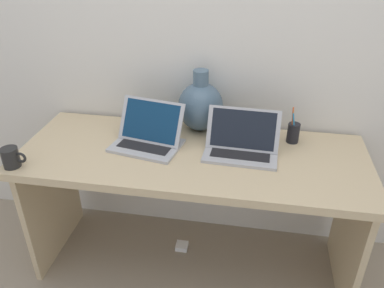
% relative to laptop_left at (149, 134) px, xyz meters
% --- Properties ---
extents(ground_plane, '(6.00, 6.00, 0.00)m').
position_rel_laptop_left_xyz_m(ground_plane, '(0.23, -0.05, -0.79)').
color(ground_plane, gray).
extents(back_wall, '(4.40, 0.04, 2.40)m').
position_rel_laptop_left_xyz_m(back_wall, '(0.23, 0.31, 0.41)').
color(back_wall, silver).
rests_on(back_wall, ground).
extents(desk, '(1.68, 0.64, 0.73)m').
position_rel_laptop_left_xyz_m(desk, '(0.23, -0.05, -0.20)').
color(desk, '#D1B78C').
rests_on(desk, ground).
extents(laptop_left, '(0.37, 0.29, 0.21)m').
position_rel_laptop_left_xyz_m(laptop_left, '(0.00, 0.00, 0.00)').
color(laptop_left, '#B2B2B7').
rests_on(laptop_left, desk).
extents(laptop_right, '(0.36, 0.23, 0.20)m').
position_rel_laptop_left_xyz_m(laptop_right, '(0.46, 0.00, -0.00)').
color(laptop_right, '#B2B2B7').
rests_on(laptop_right, desk).
extents(green_vase, '(0.24, 0.24, 0.33)m').
position_rel_laptop_left_xyz_m(green_vase, '(0.23, 0.21, 0.08)').
color(green_vase, slate).
rests_on(green_vase, desk).
extents(coffee_mug, '(0.12, 0.08, 0.09)m').
position_rel_laptop_left_xyz_m(coffee_mug, '(-0.56, -0.30, -0.01)').
color(coffee_mug, black).
rests_on(coffee_mug, desk).
extents(pen_cup, '(0.06, 0.06, 0.19)m').
position_rel_laptop_left_xyz_m(pen_cup, '(0.71, 0.15, -0.00)').
color(pen_cup, black).
rests_on(pen_cup, desk).
extents(power_brick, '(0.07, 0.07, 0.03)m').
position_rel_laptop_left_xyz_m(power_brick, '(0.15, 0.05, -0.77)').
color(power_brick, white).
rests_on(power_brick, ground).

